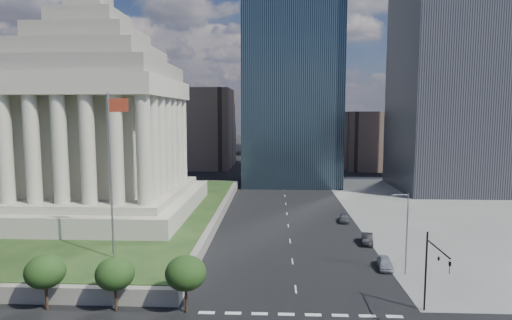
# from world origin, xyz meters

# --- Properties ---
(ground) EXTENTS (500.00, 500.00, 0.00)m
(ground) POSITION_xyz_m (0.00, 100.00, 0.00)
(ground) COLOR black
(ground) RESTS_ON ground
(plaza_terrace) EXTENTS (66.00, 70.00, 1.80)m
(plaza_terrace) POSITION_xyz_m (-45.00, 50.00, 0.90)
(plaza_terrace) COLOR slate
(plaza_terrace) RESTS_ON ground
(plaza_lawn) EXTENTS (64.00, 68.00, 0.10)m
(plaza_lawn) POSITION_xyz_m (-45.00, 50.00, 1.85)
(plaza_lawn) COLOR #1B3314
(plaza_lawn) RESTS_ON plaza_terrace
(war_memorial) EXTENTS (34.00, 34.00, 39.00)m
(war_memorial) POSITION_xyz_m (-34.00, 48.00, 21.40)
(war_memorial) COLOR #AFA793
(war_memorial) RESTS_ON plaza_lawn
(flagpole) EXTENTS (2.52, 0.24, 20.00)m
(flagpole) POSITION_xyz_m (-21.83, 24.00, 13.11)
(flagpole) COLOR slate
(flagpole) RESTS_ON plaza_lawn
(midrise_glass) EXTENTS (26.00, 26.00, 60.00)m
(midrise_glass) POSITION_xyz_m (2.00, 95.00, 30.00)
(midrise_glass) COLOR black
(midrise_glass) RESTS_ON ground
(building_filler_ne) EXTENTS (20.00, 30.00, 20.00)m
(building_filler_ne) POSITION_xyz_m (32.00, 130.00, 10.00)
(building_filler_ne) COLOR brown
(building_filler_ne) RESTS_ON ground
(building_filler_nw) EXTENTS (24.00, 30.00, 28.00)m
(building_filler_nw) POSITION_xyz_m (-30.00, 130.00, 14.00)
(building_filler_nw) COLOR brown
(building_filler_nw) RESTS_ON ground
(traffic_signal_ne) EXTENTS (0.30, 5.74, 8.00)m
(traffic_signal_ne) POSITION_xyz_m (12.50, 13.70, 5.25)
(traffic_signal_ne) COLOR black
(traffic_signal_ne) RESTS_ON ground
(street_lamp_north) EXTENTS (2.13, 0.22, 10.00)m
(street_lamp_north) POSITION_xyz_m (13.33, 25.00, 5.66)
(street_lamp_north) COLOR slate
(street_lamp_north) RESTS_ON ground
(parked_sedan_near) EXTENTS (2.20, 4.52, 1.49)m
(parked_sedan_near) POSITION_xyz_m (11.50, 26.89, 0.74)
(parked_sedan_near) COLOR #9C9FA5
(parked_sedan_near) RESTS_ON ground
(parked_sedan_mid) EXTENTS (2.28, 4.70, 1.48)m
(parked_sedan_mid) POSITION_xyz_m (11.50, 37.25, 0.74)
(parked_sedan_mid) COLOR black
(parked_sedan_mid) RESTS_ON ground
(parked_sedan_far) EXTENTS (2.43, 4.49, 1.45)m
(parked_sedan_far) POSITION_xyz_m (10.17, 50.10, 0.73)
(parked_sedan_far) COLOR #4D4F54
(parked_sedan_far) RESTS_ON ground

